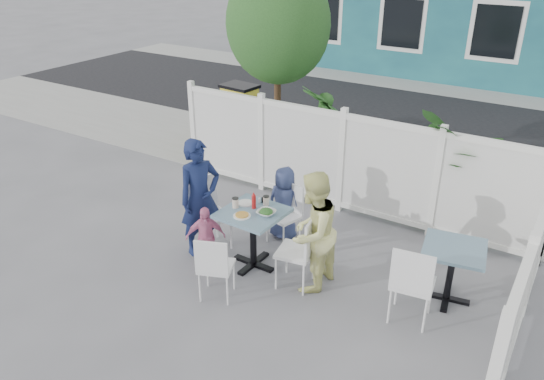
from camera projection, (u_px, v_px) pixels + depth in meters
The scene contains 29 objects.
ground at pixel (248, 284), 6.65m from camera, with size 80.00×80.00×0.00m, color slate.
near_sidewalk at pixel (367, 177), 9.54m from camera, with size 24.00×2.60×0.01m, color gray.
street at pixel (430, 121), 12.36m from camera, with size 24.00×5.00×0.01m, color black.
far_sidewalk at pixel (463, 91), 14.72m from camera, with size 24.00×1.60×0.01m, color gray.
fence_back at pixel (341, 164), 8.09m from camera, with size 5.86×0.08×1.60m.
fence_right at pixel (526, 284), 5.33m from camera, with size 0.08×3.66×1.60m.
tree at pixel (278, 25), 8.79m from camera, with size 1.80×1.62×3.59m.
utility_cabinet at pixel (240, 116), 10.83m from camera, with size 0.64×0.46×1.18m, color yellow.
potted_shrub_a at pixel (323, 138), 8.91m from camera, with size 0.97×0.97×1.73m, color #21481D.
potted_shrub_b at pixel (462, 169), 7.72m from camera, with size 1.55×1.35×1.73m, color #21481D.
main_table at pixel (253, 224), 6.76m from camera, with size 0.79×0.79×0.81m.
spare_table at pixel (453, 260), 6.13m from camera, with size 0.80×0.80×0.73m.
chair_left at pixel (207, 208), 7.24m from camera, with size 0.58×0.59×1.01m.
chair_right at pixel (302, 247), 6.39m from camera, with size 0.49×0.51×0.97m.
chair_back at pixel (287, 210), 7.37m from camera, with size 0.48×0.47×0.87m.
chair_near at pixel (214, 264), 6.16m from camera, with size 0.50×0.50×0.86m.
chair_spare at pixel (412, 280), 5.75m from camera, with size 0.51×0.49×0.99m.
man at pixel (200, 198), 7.01m from camera, with size 0.59×0.39×1.63m, color #131D45.
woman at pixel (312, 232), 6.30m from camera, with size 0.74×0.58×1.53m, color yellow.
boy at pixel (284, 203), 7.46m from camera, with size 0.53×0.34×1.08m, color navy.
toddler at pixel (206, 238), 6.82m from camera, with size 0.51×0.21×0.88m, color pink.
plate_main at pixel (242, 216), 6.56m from camera, with size 0.22×0.22×0.01m, color white.
plate_side at pixel (245, 203), 6.88m from camera, with size 0.21×0.21×0.01m, color white.
salad_bowl at pixel (266, 213), 6.59m from camera, with size 0.23×0.23×0.06m, color white.
coffee_cup_a at pixel (235, 203), 6.75m from camera, with size 0.08×0.08×0.12m, color beige.
coffee_cup_b at pixel (266, 201), 6.82m from camera, with size 0.08×0.08×0.11m, color beige.
ketchup_bottle at pixel (254, 202), 6.72m from camera, with size 0.06×0.06×0.18m, color #A91616.
salt_shaker at pixel (259, 200), 6.89m from camera, with size 0.03×0.03×0.07m, color white.
pepper_shaker at pixel (263, 200), 6.89m from camera, with size 0.03×0.03×0.07m, color black.
Camera 1 is at (3.15, -4.47, 3.98)m, focal length 35.00 mm.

